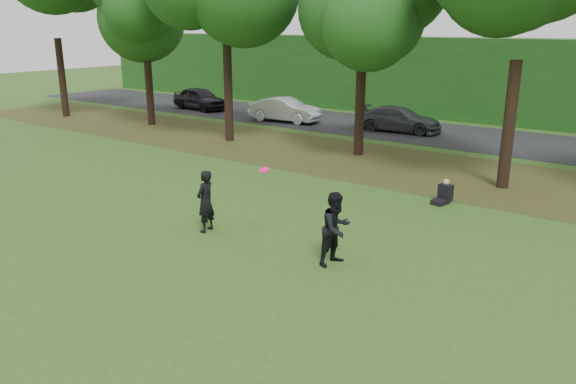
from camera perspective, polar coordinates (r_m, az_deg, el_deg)
The scene contains 9 objects.
ground at distance 13.98m, azimuth -10.63°, elevation -8.22°, with size 120.00×120.00×0.00m, color #334F18.
leaf_litter at distance 24.21m, azimuth 12.29°, elevation 2.43°, with size 60.00×7.00×0.01m, color #3D2B15.
street at distance 31.53m, azimuth 18.35°, elevation 5.25°, with size 70.00×7.00×0.02m, color black.
far_hedge at distance 36.90m, azimuth 21.73°, elevation 10.41°, with size 70.00×3.00×5.00m, color #1C4B15.
player_left at distance 16.35m, azimuth -8.39°, elevation -0.94°, with size 0.67×0.44×1.83m, color black.
player_right at distance 14.04m, azimuth 4.92°, elevation -3.72°, with size 0.91×0.71×1.88m, color black.
parked_cars at distance 30.76m, azimuth 14.71°, elevation 6.65°, with size 40.17×3.44×1.53m.
frisbee at distance 14.81m, azimuth -2.45°, elevation 2.25°, with size 0.37×0.35×0.16m.
seated_person at distance 19.64m, azimuth 15.57°, elevation -0.21°, with size 0.56×0.80×0.83m.
Camera 1 is at (9.43, -8.52, 5.83)m, focal length 35.00 mm.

